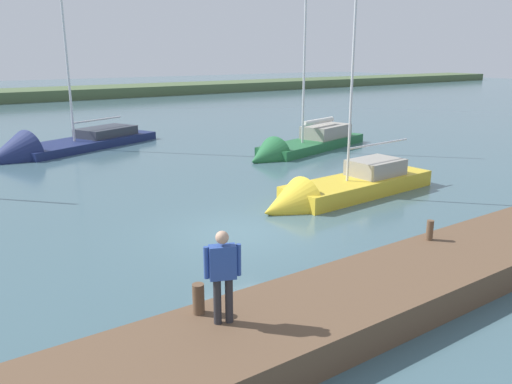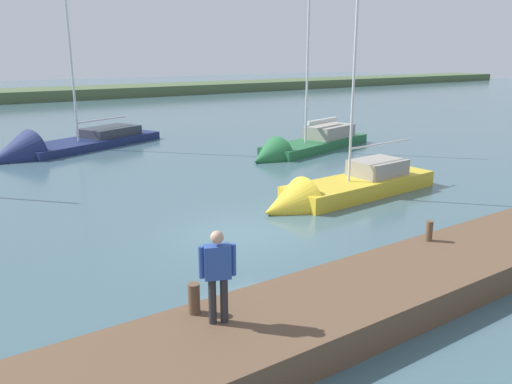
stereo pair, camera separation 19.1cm
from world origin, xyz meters
name	(u,v)px [view 1 (the left image)]	position (x,y,z in m)	size (l,w,h in m)	color
ground_plane	(241,234)	(0.00, 0.00, 0.00)	(200.00, 200.00, 0.00)	#42606B
dock_pier	(383,291)	(0.00, 5.58, 0.34)	(26.67, 2.49, 0.68)	brown
mooring_post_near	(430,230)	(-2.67, 4.71, 0.94)	(0.18, 0.18, 0.52)	brown
mooring_post_far	(198,299)	(4.00, 4.71, 0.97)	(0.22, 0.22, 0.58)	brown
sailboat_behind_pier	(53,151)	(1.38, -16.62, 0.12)	(10.92, 6.82, 11.83)	navy
sailboat_mid_channel	(338,193)	(-5.13, -1.16, 0.20)	(8.18, 2.46, 8.34)	gold
sailboat_far_right	(300,148)	(-9.91, -9.16, 0.25)	(9.53, 4.45, 9.71)	#236638
person_on_dock	(223,271)	(3.80, 5.25, 1.67)	(0.61, 0.38, 1.72)	#28282D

